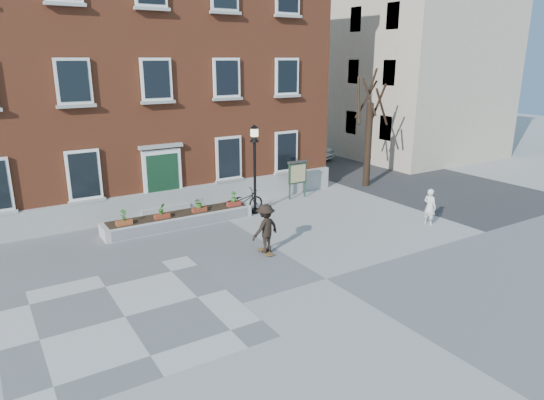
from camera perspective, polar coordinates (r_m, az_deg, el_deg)
ground at (r=15.43m, az=6.40°, el=-9.20°), size 100.00×100.00×0.00m
checker_patch at (r=13.83m, az=-16.91°, el=-13.02°), size 6.00×6.00×0.01m
bicycle at (r=21.53m, az=-3.45°, el=-0.17°), size 1.98×0.70×1.04m
parked_car at (r=33.39m, az=3.95°, el=5.97°), size 2.64×4.17×1.30m
bystander at (r=20.95m, az=18.05°, el=-0.75°), size 0.43×0.60×1.52m
brick_building at (r=25.71m, az=-17.35°, el=14.90°), size 18.40×10.85×12.60m
planter_assembly at (r=20.25m, az=-10.80°, el=-2.15°), size 6.20×1.12×1.15m
bare_tree at (r=26.18m, az=11.31°, el=7.59°), size 1.83×1.83×6.16m
side_street at (r=40.67m, az=9.55°, el=16.66°), size 15.20×36.00×14.50m
lamp_post at (r=20.95m, az=-2.06°, el=5.08°), size 0.40×0.40×3.93m
notice_board at (r=23.61m, az=3.03°, el=3.18°), size 1.10×0.16×1.87m
skateboarder at (r=16.86m, az=-0.77°, el=-3.36°), size 1.24×0.89×1.82m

